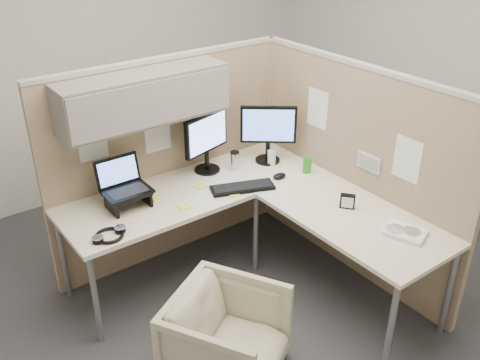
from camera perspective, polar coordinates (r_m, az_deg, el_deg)
ground at (r=4.04m, az=1.00°, el=-12.47°), size 4.50×4.50×0.00m
partition_back at (r=3.97m, az=-8.71°, el=5.03°), size 2.00×0.36×1.63m
partition_right at (r=4.08m, az=11.76°, el=1.06°), size 0.07×2.03×1.63m
desk at (r=3.79m, az=1.42°, el=-2.78°), size 2.00×1.98×0.73m
office_chair at (r=3.30m, az=-1.40°, el=-16.14°), size 0.83×0.82×0.64m
monitor_left at (r=4.07m, az=-3.61°, el=4.48°), size 0.43×0.20×0.47m
monitor_right at (r=4.23m, az=3.04°, el=5.40°), size 0.37×0.30×0.47m
laptop_station at (r=3.73m, az=-12.13°, el=-0.96°), size 0.32×0.27×0.33m
keyboard at (r=3.91m, az=0.26°, el=-0.82°), size 0.49×0.31×0.02m
mouse at (r=4.07m, az=4.22°, el=0.44°), size 0.11×0.08×0.04m
travel_mug at (r=4.17m, az=-0.56°, el=2.10°), size 0.07×0.07×0.15m
soda_can_green at (r=4.16m, az=7.17°, el=1.57°), size 0.07×0.07×0.12m
soda_can_silver at (r=4.26m, az=3.38°, el=2.40°), size 0.07×0.07×0.12m
sticky_note_b at (r=3.84m, az=-0.66°, el=-1.50°), size 0.09×0.09×0.01m
sticky_note_d at (r=3.95m, az=-4.16°, el=-0.66°), size 0.08×0.08×0.01m
sticky_note_c at (r=3.84m, az=-9.07°, el=-1.90°), size 0.10×0.10×0.01m
sticky_note_a at (r=3.70m, az=-5.96°, el=-2.85°), size 0.08×0.08×0.01m
headphones at (r=3.47m, az=-13.77°, el=-5.73°), size 0.23×0.21×0.03m
paper_stack at (r=3.55m, az=17.19°, el=-5.35°), size 0.27×0.30×0.03m
desk_clock at (r=3.73m, az=11.40°, el=-2.24°), size 0.09×0.10×0.10m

